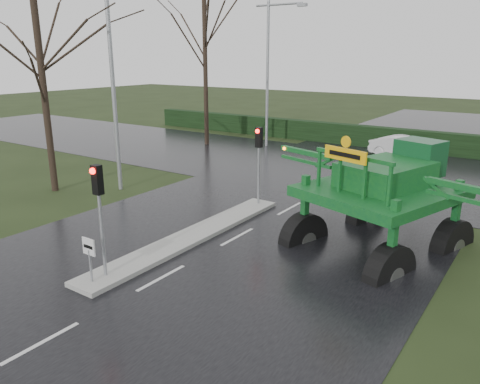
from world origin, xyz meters
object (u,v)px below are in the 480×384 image
Objects in this scene: keep_left_sign at (89,253)px; traffic_signal_near at (99,197)px; crop_sprayer at (311,175)px; white_sedan at (403,159)px; street_light_left_far at (271,62)px; street_light_left_near at (116,65)px; traffic_signal_mid at (259,149)px.

traffic_signal_near is at bearing 90.00° from keep_left_sign.
crop_sprayer is (3.50, 6.89, 1.35)m from keep_left_sign.
crop_sprayer is 15.96m from white_sedan.
keep_left_sign is 0.38× the size of traffic_signal_near.
street_light_left_far is 18.29m from crop_sprayer.
street_light_left_near is at bearing 132.59° from keep_left_sign.
keep_left_sign is 0.14× the size of street_light_left_far.
street_light_left_far is (-6.89, 21.50, 4.93)m from keep_left_sign.
street_light_left_far is (-6.89, 12.51, 3.40)m from traffic_signal_mid.
crop_sprayer is (3.50, 6.40, -0.19)m from traffic_signal_near.
street_light_left_near reaches higher than crop_sprayer.
white_sedan is (9.31, 15.13, -5.99)m from street_light_left_near.
crop_sprayer is (3.50, -2.10, -0.19)m from traffic_signal_mid.
crop_sprayer is at bearing -31.00° from traffic_signal_mid.
keep_left_sign is at bearing -172.79° from white_sedan.
keep_left_sign is 7.84m from crop_sprayer.
street_light_left_far is 2.31× the size of white_sedan.
street_light_left_near is 14.00m from street_light_left_far.
street_light_left_near reaches higher than keep_left_sign.
traffic_signal_near is (0.00, 0.49, 1.53)m from keep_left_sign.
traffic_signal_mid is 7.83m from street_light_left_near.
traffic_signal_near is at bearing -45.47° from street_light_left_near.
street_light_left_near is (-6.89, 7.50, 4.93)m from keep_left_sign.
street_light_left_far reaches higher than crop_sprayer.
street_light_left_near is 18.74m from white_sedan.
street_light_left_near and street_light_left_far have the same top height.
keep_left_sign is at bearing -72.22° from street_light_left_far.
crop_sprayer is at bearing -54.57° from street_light_left_far.
traffic_signal_near reaches higher than keep_left_sign.
traffic_signal_near is at bearing -90.00° from traffic_signal_mid.
keep_left_sign is at bearing -90.00° from traffic_signal_mid.
street_light_left_near reaches higher than traffic_signal_mid.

